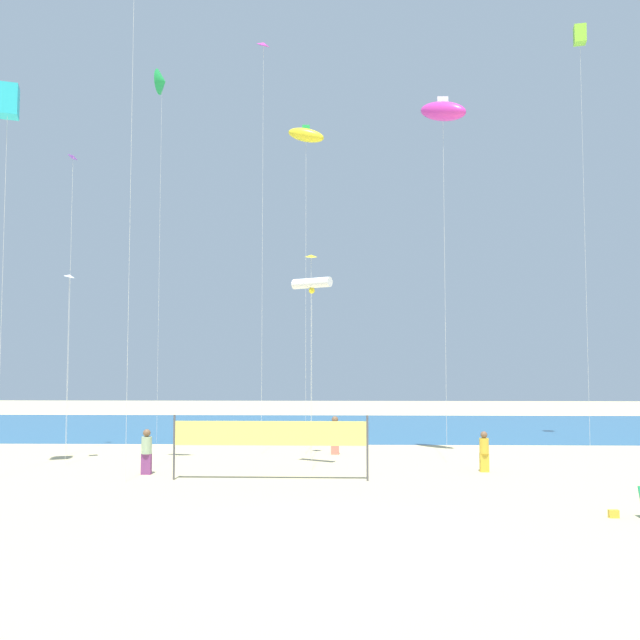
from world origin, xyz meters
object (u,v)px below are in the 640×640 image
object	(u,v)px
beachgoer_mustard_shirt	(484,450)
kite_lime_box	(580,36)
beachgoer_sage_shirt	(147,450)
beach_handbag	(614,514)
kite_white_tube	(312,284)
volleyball_net	(270,436)
kite_white_diamond	(70,281)
kite_magenta_inflatable	(443,111)
kite_yellow_diamond	(311,263)
kite_green_delta	(162,82)
beachgoer_plum_shirt	(335,434)
kite_violet_diamond	(73,175)
kite_cyan_box	(8,101)
kite_yellow_inflatable	(306,136)
kite_magenta_diamond	(264,57)

from	to	relation	value
beachgoer_mustard_shirt	kite_lime_box	world-z (taller)	kite_lime_box
beachgoer_sage_shirt	beach_handbag	size ratio (longest dim) A/B	6.26
kite_white_tube	volleyball_net	bearing A→B (deg)	-122.13
beachgoer_sage_shirt	kite_lime_box	world-z (taller)	kite_lime_box
kite_white_diamond	kite_magenta_inflatable	bearing A→B (deg)	3.74
kite_yellow_diamond	kite_lime_box	world-z (taller)	kite_lime_box
kite_green_delta	beachgoer_plum_shirt	bearing A→B (deg)	-24.07
kite_yellow_diamond	kite_white_diamond	size ratio (longest dim) A/B	1.13
beach_handbag	kite_violet_diamond	bearing A→B (deg)	149.10
kite_green_delta	kite_magenta_inflatable	size ratio (longest dim) A/B	1.27
kite_cyan_box	beachgoer_mustard_shirt	bearing A→B (deg)	5.57
volleyball_net	kite_white_tube	world-z (taller)	kite_white_tube
kite_green_delta	kite_violet_diamond	bearing A→B (deg)	-120.54
beachgoer_plum_shirt	kite_yellow_inflatable	xyz separation A→B (m)	(-1.40, 0.11, 14.51)
kite_yellow_inflatable	kite_lime_box	xyz separation A→B (m)	(14.57, 3.09, 6.36)
kite_green_delta	kite_magenta_diamond	distance (m)	7.56
beachgoer_plum_shirt	kite_violet_diamond	distance (m)	17.70
kite_magenta_diamond	beachgoer_sage_shirt	bearing A→B (deg)	-122.94
kite_yellow_diamond	kite_magenta_diamond	world-z (taller)	kite_magenta_diamond
kite_lime_box	kite_magenta_inflatable	size ratio (longest dim) A/B	1.37
kite_green_delta	kite_magenta_diamond	world-z (taller)	kite_green_delta
beachgoer_mustard_shirt	beach_handbag	bearing A→B (deg)	-33.33
kite_cyan_box	kite_magenta_inflatable	xyz separation A→B (m)	(17.68, 4.33, 1.08)
kite_green_delta	volleyball_net	bearing A→B (deg)	-57.37
kite_lime_box	kite_white_diamond	xyz separation A→B (m)	(-24.66, -6.74, -13.96)
kite_violet_diamond	kite_magenta_diamond	bearing A→B (deg)	4.07
kite_magenta_diamond	kite_lime_box	distance (m)	17.14
beachgoer_mustard_shirt	kite_magenta_diamond	bearing A→B (deg)	-164.55
beachgoer_plum_shirt	kite_magenta_diamond	bearing A→B (deg)	-99.07
kite_green_delta	kite_magenta_inflatable	bearing A→B (deg)	-25.02
beachgoer_sage_shirt	kite_magenta_inflatable	world-z (taller)	kite_magenta_inflatable
kite_white_tube	kite_magenta_diamond	bearing A→B (deg)	118.22
kite_green_delta	kite_yellow_diamond	bearing A→B (deg)	-36.17
beachgoer_mustard_shirt	kite_yellow_diamond	bearing A→B (deg)	-159.83
beachgoer_plum_shirt	kite_cyan_box	bearing A→B (deg)	-70.80
kite_lime_box	kite_yellow_inflatable	bearing A→B (deg)	-168.03
kite_cyan_box	beachgoer_sage_shirt	bearing A→B (deg)	9.26
kite_magenta_inflatable	kite_violet_diamond	xyz separation A→B (m)	(-17.50, 1.84, -2.29)
kite_yellow_diamond	kite_green_delta	xyz separation A→B (m)	(-8.62, 6.30, 11.16)
beachgoer_plum_shirt	kite_violet_diamond	xyz separation A→B (m)	(-12.61, -0.63, 12.40)
kite_yellow_inflatable	kite_yellow_diamond	size ratio (longest dim) A/B	1.73
beachgoer_plum_shirt	kite_white_tube	world-z (taller)	kite_white_tube
beach_handbag	kite_lime_box	distance (m)	27.55
volleyball_net	kite_white_tube	size ratio (longest dim) A/B	0.93
kite_green_delta	kite_cyan_box	size ratio (longest dim) A/B	1.37
kite_white_diamond	kite_green_delta	bearing A→B (deg)	77.12
kite_magenta_inflatable	beachgoer_sage_shirt	bearing A→B (deg)	-164.31
beachgoer_plum_shirt	kite_magenta_inflatable	bearing A→B (deg)	54.35
beachgoer_sage_shirt	kite_white_tube	distance (m)	9.31
kite_magenta_inflatable	kite_violet_diamond	bearing A→B (deg)	173.99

